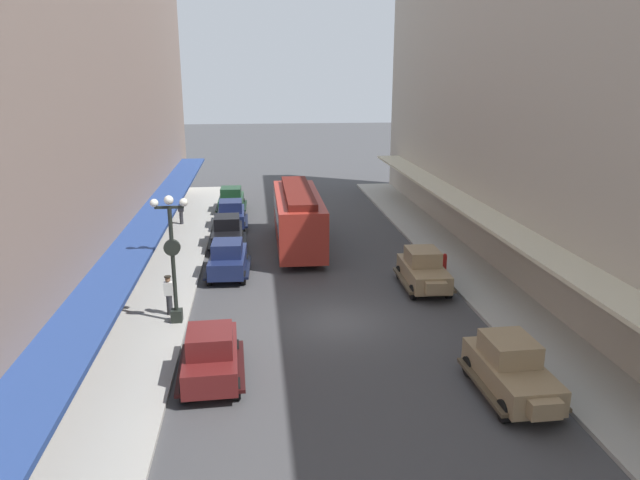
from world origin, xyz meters
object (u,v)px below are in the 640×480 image
object	(u,v)px
parked_car_5	(231,199)
parked_car_6	(511,367)
parked_car_0	(211,353)
parked_car_3	(228,258)
pedestrian_1	(169,295)
lamp_post_with_clock	(173,254)
parked_car_1	(231,213)
streetcar	(298,216)
parked_car_4	(227,232)
pedestrian_0	(181,211)
parked_car_2	(423,269)
fire_hydrant	(445,261)

from	to	relation	value
parked_car_5	parked_car_6	world-z (taller)	same
parked_car_0	parked_car_3	xyz separation A→B (m)	(0.14, 10.46, 0.00)
pedestrian_1	lamp_post_with_clock	bearing A→B (deg)	-63.79
parked_car_1	pedestrian_1	size ratio (longest dim) A/B	2.56
parked_car_5	streetcar	size ratio (longest dim) A/B	0.44
parked_car_4	pedestrian_1	xyz separation A→B (m)	(-1.97, -10.07, 0.07)
parked_car_0	pedestrian_0	xyz separation A→B (m)	(-3.33, 20.89, 0.07)
parked_car_1	parked_car_6	world-z (taller)	same
parked_car_6	pedestrian_1	distance (m)	13.61
parked_car_3	lamp_post_with_clock	world-z (taller)	lamp_post_with_clock
parked_car_3	lamp_post_with_clock	distance (m)	6.46
parked_car_6	pedestrian_0	xyz separation A→B (m)	(-12.69, 22.92, 0.07)
parked_car_0	parked_car_3	distance (m)	10.46
parked_car_6	lamp_post_with_clock	xyz separation A→B (m)	(-11.04, 6.63, 2.04)
streetcar	pedestrian_0	bearing A→B (deg)	141.56
parked_car_4	lamp_post_with_clock	distance (m)	11.14
parked_car_2	parked_car_4	size ratio (longest dim) A/B	1.00
parked_car_4	fire_hydrant	world-z (taller)	parked_car_4
parked_car_4	parked_car_6	size ratio (longest dim) A/B	1.00
pedestrian_0	streetcar	bearing A→B (deg)	-38.44
streetcar	pedestrian_1	xyz separation A→B (m)	(-6.05, -9.71, -0.89)
parked_car_2	fire_hydrant	distance (m)	2.83
parked_car_1	streetcar	xyz separation A→B (m)	(4.02, -5.10, 0.96)
parked_car_1	parked_car_2	distance (m)	15.62
fire_hydrant	pedestrian_0	size ratio (longest dim) A/B	0.49
parked_car_5	parked_car_1	bearing A→B (deg)	-88.29
parked_car_2	parked_car_3	world-z (taller)	same
parked_car_0	lamp_post_with_clock	xyz separation A→B (m)	(-1.68, 4.61, 2.04)
fire_hydrant	streetcar	bearing A→B (deg)	143.64
parked_car_3	parked_car_4	size ratio (longest dim) A/B	1.00
parked_car_4	streetcar	world-z (taller)	streetcar
pedestrian_0	parked_car_2	bearing A→B (deg)	-46.25
parked_car_0	parked_car_5	size ratio (longest dim) A/B	1.01
parked_car_0	parked_car_2	bearing A→B (deg)	39.46
parked_car_2	pedestrian_1	size ratio (longest dim) A/B	2.57
lamp_post_with_clock	fire_hydrant	size ratio (longest dim) A/B	6.29
fire_hydrant	pedestrian_0	bearing A→B (deg)	142.57
parked_car_5	fire_hydrant	world-z (taller)	parked_car_5
parked_car_4	parked_car_3	bearing A→B (deg)	-87.31
parked_car_2	streetcar	bearing A→B (deg)	125.75
parked_car_2	pedestrian_1	bearing A→B (deg)	-168.57
parked_car_4	fire_hydrant	distance (m)	12.48
parked_car_5	pedestrian_1	xyz separation A→B (m)	(-1.89, -19.46, 0.07)
parked_car_3	lamp_post_with_clock	size ratio (longest dim) A/B	0.83
lamp_post_with_clock	parked_car_3	bearing A→B (deg)	72.70
parked_car_5	pedestrian_0	size ratio (longest dim) A/B	2.56
parked_car_4	pedestrian_0	distance (m)	6.34
pedestrian_1	parked_car_6	bearing A→B (deg)	-32.94
parked_car_5	fire_hydrant	xyz separation A→B (m)	(11.24, -14.97, -0.38)
parked_car_3	parked_car_4	bearing A→B (deg)	92.69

